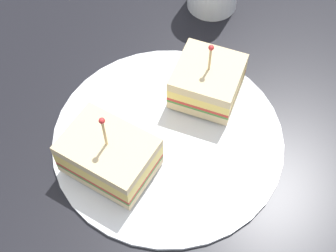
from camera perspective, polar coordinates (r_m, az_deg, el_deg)
The scene contains 4 objects.
ground_plane at distance 61.46cm, azimuth -0.00°, elevation -2.03°, with size 105.39×105.39×2.00cm, color black.
plate at distance 60.19cm, azimuth -0.00°, elevation -1.29°, with size 29.28×29.28×0.97cm, color white.
sandwich_half_front at distance 61.78cm, azimuth 4.76°, elevation 5.38°, with size 11.57×11.57×9.18cm.
sandwich_half_back at distance 55.67cm, azimuth -7.09°, elevation -3.50°, with size 11.57×12.59×10.17cm.
Camera 1 is at (15.37, 27.80, 51.61)cm, focal length 50.75 mm.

